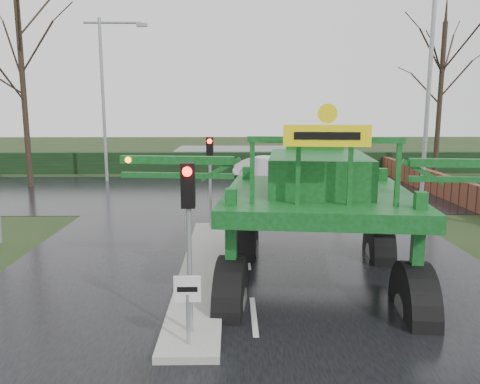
{
  "coord_description": "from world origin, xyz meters",
  "views": [
    {
      "loc": [
        -0.46,
        -9.67,
        4.5
      ],
      "look_at": [
        -0.24,
        4.54,
        2.0
      ],
      "focal_mm": 35.0,
      "sensor_mm": 36.0,
      "label": 1
    }
  ],
  "objects_px": {
    "street_light_right": "(423,77)",
    "street_light_left_far": "(107,85)",
    "crop_sprayer": "(232,188)",
    "traffic_signal_mid": "(210,163)",
    "traffic_signal_near": "(188,212)",
    "traffic_signal_far": "(342,140)",
    "white_sedan": "(268,179)",
    "keep_left_sign": "(188,299)"
  },
  "relations": [
    {
      "from": "street_light_right",
      "to": "street_light_left_far",
      "type": "bearing_deg",
      "value": 153.98
    },
    {
      "from": "street_light_left_far",
      "to": "crop_sprayer",
      "type": "xyz_separation_m",
      "value": [
        7.73,
        -19.07,
        -3.26
      ]
    },
    {
      "from": "keep_left_sign",
      "to": "traffic_signal_far",
      "type": "xyz_separation_m",
      "value": [
        7.8,
        21.51,
        1.53
      ]
    },
    {
      "from": "traffic_signal_far",
      "to": "white_sedan",
      "type": "distance_m",
      "value": 5.38
    },
    {
      "from": "traffic_signal_mid",
      "to": "street_light_left_far",
      "type": "bearing_deg",
      "value": 118.86
    },
    {
      "from": "white_sedan",
      "to": "street_light_right",
      "type": "bearing_deg",
      "value": -123.45
    },
    {
      "from": "traffic_signal_mid",
      "to": "crop_sprayer",
      "type": "xyz_separation_m",
      "value": [
        0.83,
        -6.56,
        0.14
      ]
    },
    {
      "from": "traffic_signal_mid",
      "to": "street_light_left_far",
      "type": "height_order",
      "value": "street_light_left_far"
    },
    {
      "from": "street_light_right",
      "to": "white_sedan",
      "type": "xyz_separation_m",
      "value": [
        -6.32,
        8.9,
        -5.99
      ]
    },
    {
      "from": "keep_left_sign",
      "to": "traffic_signal_far",
      "type": "relative_size",
      "value": 0.38
    },
    {
      "from": "traffic_signal_near",
      "to": "street_light_right",
      "type": "bearing_deg",
      "value": 53.87
    },
    {
      "from": "keep_left_sign",
      "to": "traffic_signal_mid",
      "type": "distance_m",
      "value": 9.12
    },
    {
      "from": "crop_sprayer",
      "to": "street_light_left_far",
      "type": "bearing_deg",
      "value": 118.69
    },
    {
      "from": "traffic_signal_near",
      "to": "crop_sprayer",
      "type": "relative_size",
      "value": 0.34
    },
    {
      "from": "crop_sprayer",
      "to": "white_sedan",
      "type": "bearing_deg",
      "value": 89.96
    },
    {
      "from": "keep_left_sign",
      "to": "street_light_right",
      "type": "distance_m",
      "value": 17.23
    },
    {
      "from": "traffic_signal_near",
      "to": "street_light_right",
      "type": "relative_size",
      "value": 0.35
    },
    {
      "from": "white_sedan",
      "to": "street_light_left_far",
      "type": "bearing_deg",
      "value": 116.26
    },
    {
      "from": "traffic_signal_far",
      "to": "street_light_left_far",
      "type": "bearing_deg",
      "value": 0.03
    },
    {
      "from": "traffic_signal_mid",
      "to": "traffic_signal_near",
      "type": "bearing_deg",
      "value": -90.0
    },
    {
      "from": "keep_left_sign",
      "to": "street_light_left_far",
      "type": "height_order",
      "value": "street_light_left_far"
    },
    {
      "from": "white_sedan",
      "to": "traffic_signal_near",
      "type": "bearing_deg",
      "value": -167.08
    },
    {
      "from": "traffic_signal_mid",
      "to": "street_light_right",
      "type": "distance_m",
      "value": 11.05
    },
    {
      "from": "traffic_signal_far",
      "to": "crop_sprayer",
      "type": "bearing_deg",
      "value": 69.94
    },
    {
      "from": "keep_left_sign",
      "to": "traffic_signal_mid",
      "type": "bearing_deg",
      "value": 90.0
    },
    {
      "from": "traffic_signal_far",
      "to": "white_sedan",
      "type": "bearing_deg",
      "value": -10.89
    },
    {
      "from": "crop_sprayer",
      "to": "traffic_signal_near",
      "type": "bearing_deg",
      "value": -106.58
    },
    {
      "from": "keep_left_sign",
      "to": "traffic_signal_mid",
      "type": "height_order",
      "value": "traffic_signal_mid"
    },
    {
      "from": "traffic_signal_far",
      "to": "white_sedan",
      "type": "height_order",
      "value": "traffic_signal_far"
    },
    {
      "from": "street_light_right",
      "to": "crop_sprayer",
      "type": "bearing_deg",
      "value": -128.05
    },
    {
      "from": "street_light_right",
      "to": "crop_sprayer",
      "type": "height_order",
      "value": "street_light_right"
    },
    {
      "from": "traffic_signal_far",
      "to": "traffic_signal_near",
      "type": "bearing_deg",
      "value": 69.64
    },
    {
      "from": "traffic_signal_mid",
      "to": "white_sedan",
      "type": "relative_size",
      "value": 0.8
    },
    {
      "from": "traffic_signal_mid",
      "to": "traffic_signal_far",
      "type": "xyz_separation_m",
      "value": [
        7.8,
        12.52,
        0.0
      ]
    },
    {
      "from": "keep_left_sign",
      "to": "street_light_right",
      "type": "xyz_separation_m",
      "value": [
        9.49,
        13.5,
        4.93
      ]
    },
    {
      "from": "street_light_right",
      "to": "white_sedan",
      "type": "height_order",
      "value": "street_light_right"
    },
    {
      "from": "white_sedan",
      "to": "traffic_signal_mid",
      "type": "bearing_deg",
      "value": -172.15
    },
    {
      "from": "street_light_right",
      "to": "white_sedan",
      "type": "distance_m",
      "value": 12.45
    },
    {
      "from": "traffic_signal_near",
      "to": "traffic_signal_far",
      "type": "distance_m",
      "value": 22.42
    },
    {
      "from": "traffic_signal_near",
      "to": "traffic_signal_far",
      "type": "height_order",
      "value": "same"
    },
    {
      "from": "crop_sprayer",
      "to": "traffic_signal_mid",
      "type": "bearing_deg",
      "value": 103.86
    },
    {
      "from": "traffic_signal_near",
      "to": "crop_sprayer",
      "type": "bearing_deg",
      "value": 66.78
    }
  ]
}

